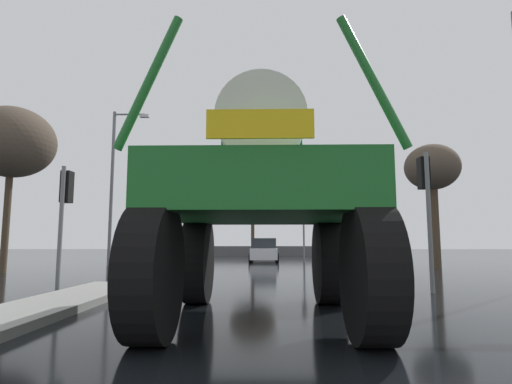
# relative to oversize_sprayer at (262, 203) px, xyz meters

# --- Properties ---
(ground_plane) EXTENTS (120.00, 120.00, 0.00)m
(ground_plane) POSITION_rel_oversize_sprayer_xyz_m (0.16, 11.98, -1.90)
(ground_plane) COLOR black
(median_island) EXTENTS (1.47, 10.03, 0.15)m
(median_island) POSITION_rel_oversize_sprayer_xyz_m (-3.99, -0.07, -1.83)
(median_island) COLOR gray
(median_island) RESTS_ON ground
(oversize_sprayer) EXTENTS (3.77, 5.30, 4.19)m
(oversize_sprayer) POSITION_rel_oversize_sprayer_xyz_m (0.00, 0.00, 0.00)
(oversize_sprayer) COLOR black
(oversize_sprayer) RESTS_ON ground
(sedan_ahead) EXTENTS (1.92, 4.12, 1.52)m
(sedan_ahead) POSITION_rel_oversize_sprayer_xyz_m (0.16, 20.64, -1.19)
(sedan_ahead) COLOR silver
(sedan_ahead) RESTS_ON ground
(traffic_signal_near_left) EXTENTS (0.24, 0.54, 3.23)m
(traffic_signal_near_left) POSITION_rel_oversize_sprayer_xyz_m (-5.17, 3.84, 0.45)
(traffic_signal_near_left) COLOR slate
(traffic_signal_near_left) RESTS_ON ground
(traffic_signal_near_right) EXTENTS (0.24, 0.54, 3.58)m
(traffic_signal_near_right) POSITION_rel_oversize_sprayer_xyz_m (4.27, 3.83, 0.71)
(traffic_signal_near_right) COLOR slate
(traffic_signal_near_right) RESTS_ON ground
(traffic_signal_far_left) EXTENTS (0.24, 0.55, 3.89)m
(traffic_signal_far_left) POSITION_rel_oversize_sprayer_xyz_m (5.04, 19.18, 0.94)
(traffic_signal_far_left) COLOR slate
(traffic_signal_far_left) RESTS_ON ground
(traffic_signal_far_right) EXTENTS (0.24, 0.55, 3.42)m
(traffic_signal_far_right) POSITION_rel_oversize_sprayer_xyz_m (2.64, 19.19, 0.59)
(traffic_signal_far_right) COLOR slate
(traffic_signal_far_right) RESTS_ON ground
(streetlight_far_left) EXTENTS (2.05, 0.24, 8.61)m
(streetlight_far_left) POSITION_rel_oversize_sprayer_xyz_m (-8.16, 15.80, 2.87)
(streetlight_far_left) COLOR slate
(streetlight_far_left) RESTS_ON ground
(bare_tree_left) EXTENTS (3.56, 3.56, 7.03)m
(bare_tree_left) POSITION_rel_oversize_sprayer_xyz_m (-10.69, 10.31, 3.59)
(bare_tree_left) COLOR #473828
(bare_tree_left) RESTS_ON ground
(bare_tree_right) EXTENTS (2.70, 2.70, 6.16)m
(bare_tree_right) POSITION_rel_oversize_sprayer_xyz_m (8.59, 13.73, 3.00)
(bare_tree_right) COLOR #473828
(bare_tree_right) RESTS_ON ground
(bare_tree_far_center) EXTENTS (3.86, 3.86, 7.04)m
(bare_tree_far_center) POSITION_rel_oversize_sprayer_xyz_m (-0.73, 28.42, 3.48)
(bare_tree_far_center) COLOR #473828
(bare_tree_far_center) RESTS_ON ground
(roadside_barrier) EXTENTS (26.96, 0.24, 0.90)m
(roadside_barrier) POSITION_rel_oversize_sprayer_xyz_m (0.16, 33.19, -1.45)
(roadside_barrier) COLOR #59595B
(roadside_barrier) RESTS_ON ground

